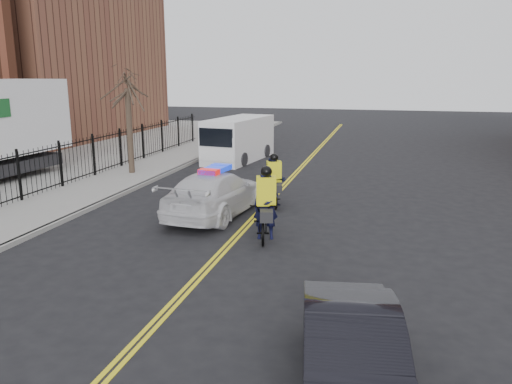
{
  "coord_description": "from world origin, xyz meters",
  "views": [
    {
      "loc": [
        4.16,
        -11.48,
        4.79
      ],
      "look_at": [
        0.47,
        2.8,
        1.3
      ],
      "focal_mm": 35.0,
      "sensor_mm": 36.0,
      "label": 1
    }
  ],
  "objects_px": {
    "cyclist_far": "(274,185)",
    "cyclist_near": "(266,214)",
    "cargo_van": "(238,140)",
    "police_cruiser": "(216,193)",
    "dark_sedan": "(352,356)"
  },
  "relations": [
    {
      "from": "dark_sedan",
      "to": "cyclist_far",
      "type": "relative_size",
      "value": 2.08
    },
    {
      "from": "dark_sedan",
      "to": "cargo_van",
      "type": "height_order",
      "value": "cargo_van"
    },
    {
      "from": "cyclist_far",
      "to": "dark_sedan",
      "type": "bearing_deg",
      "value": -92.6
    },
    {
      "from": "cargo_van",
      "to": "cyclist_far",
      "type": "relative_size",
      "value": 2.95
    },
    {
      "from": "cyclist_near",
      "to": "cargo_van",
      "type": "bearing_deg",
      "value": 96.02
    },
    {
      "from": "cyclist_far",
      "to": "cyclist_near",
      "type": "bearing_deg",
      "value": -102.02
    },
    {
      "from": "cargo_van",
      "to": "police_cruiser",
      "type": "bearing_deg",
      "value": -69.24
    },
    {
      "from": "cyclist_near",
      "to": "cyclist_far",
      "type": "xyz_separation_m",
      "value": [
        -0.59,
        3.74,
        0.01
      ]
    },
    {
      "from": "police_cruiser",
      "to": "dark_sedan",
      "type": "distance_m",
      "value": 10.55
    },
    {
      "from": "dark_sedan",
      "to": "cyclist_far",
      "type": "height_order",
      "value": "cyclist_far"
    },
    {
      "from": "cargo_van",
      "to": "cyclist_far",
      "type": "distance_m",
      "value": 10.2
    },
    {
      "from": "cargo_van",
      "to": "cyclist_near",
      "type": "bearing_deg",
      "value": -61.86
    },
    {
      "from": "cargo_van",
      "to": "cyclist_near",
      "type": "height_order",
      "value": "cargo_van"
    },
    {
      "from": "cargo_van",
      "to": "cyclist_near",
      "type": "distance_m",
      "value": 13.89
    },
    {
      "from": "police_cruiser",
      "to": "cyclist_near",
      "type": "height_order",
      "value": "cyclist_near"
    }
  ]
}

